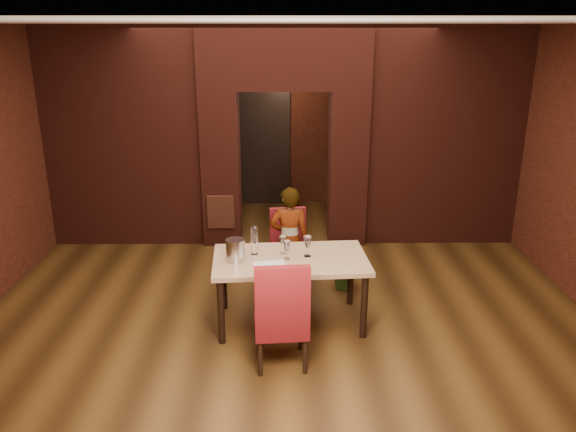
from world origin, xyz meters
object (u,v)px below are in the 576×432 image
chair_far (289,250)px  wine_glass_a (283,245)px  wine_glass_b (287,250)px  dining_table (290,290)px  wine_bucket (235,250)px  chair_near (281,311)px  wine_glass_c (307,246)px  potted_plant (344,271)px  water_bottle (254,240)px  person_seated (289,240)px

chair_far → wine_glass_a: bearing=-102.5°
wine_glass_b → wine_glass_a: bearing=105.3°
dining_table → wine_bucket: wine_bucket is taller
chair_near → wine_glass_c: size_ratio=4.85×
potted_plant → wine_glass_b: bearing=-129.1°
wine_glass_c → potted_plant: wine_glass_c is taller
wine_glass_a → dining_table: bearing=-57.2°
dining_table → chair_far: 0.91m
chair_near → water_bottle: (-0.29, 0.91, 0.39)m
dining_table → wine_glass_a: 0.51m
chair_far → person_seated: (-0.00, -0.07, 0.17)m
chair_far → wine_glass_c: wine_glass_c is taller
wine_glass_b → potted_plant: (0.74, 0.90, -0.65)m
chair_far → person_seated: size_ratio=0.74×
water_bottle → wine_glass_b: bearing=-21.3°
wine_glass_a → chair_near: bearing=-91.4°
dining_table → person_seated: (0.00, 0.83, 0.28)m
wine_glass_a → wine_bucket: size_ratio=0.82×
chair_far → potted_plant: (0.69, -0.03, -0.27)m
water_bottle → wine_glass_c: bearing=-7.0°
person_seated → water_bottle: size_ratio=4.09×
wine_bucket → potted_plant: (1.28, 0.96, -0.67)m
chair_near → water_bottle: chair_near is taller
chair_near → wine_bucket: 0.93m
person_seated → wine_glass_a: person_seated is taller
wine_glass_b → wine_bucket: size_ratio=0.83×
wine_bucket → dining_table: bearing=8.2°
chair_near → potted_plant: bearing=-119.9°
wine_glass_c → water_bottle: (-0.58, 0.07, 0.05)m
dining_table → potted_plant: size_ratio=3.60×
wine_bucket → water_bottle: 0.28m
wine_glass_b → wine_glass_c: size_ratio=0.89×
wine_glass_c → potted_plant: bearing=58.6°
chair_far → wine_glass_c: 0.97m
dining_table → person_seated: size_ratio=1.24×
person_seated → potted_plant: 0.83m
person_seated → wine_glass_b: person_seated is taller
potted_plant → water_bottle: bearing=-144.9°
wine_glass_b → water_bottle: (-0.35, 0.14, 0.06)m
chair_far → wine_bucket: bearing=-127.2°
wine_glass_b → person_seated: bearing=87.4°
wine_glass_c → potted_plant: size_ratio=0.50×
dining_table → chair_near: size_ratio=1.49×
wine_glass_a → wine_glass_b: 0.16m
dining_table → chair_far: (0.00, 0.91, 0.11)m
wine_glass_a → wine_glass_c: 0.28m
wine_glass_c → potted_plant: 1.18m
person_seated → water_bottle: (-0.39, -0.72, 0.27)m
wine_glass_a → chair_far: bearing=83.9°
chair_near → potted_plant: (0.80, 1.68, -0.33)m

